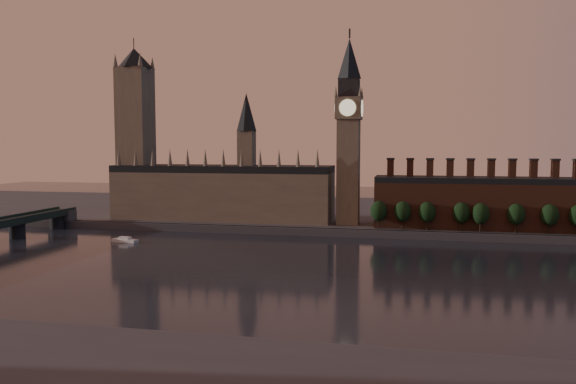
% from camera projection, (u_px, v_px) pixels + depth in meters
% --- Properties ---
extents(ground, '(900.00, 900.00, 0.00)m').
position_uv_depth(ground, '(291.00, 274.00, 208.46)').
color(ground, black).
rests_on(ground, ground).
extents(north_bank, '(900.00, 182.00, 4.00)m').
position_uv_depth(north_bank, '(343.00, 213.00, 381.89)').
color(north_bank, '#444449').
rests_on(north_bank, ground).
extents(palace_of_westminster, '(130.00, 30.30, 74.00)m').
position_uv_depth(palace_of_westminster, '(223.00, 190.00, 331.96)').
color(palace_of_westminster, '#776854').
rests_on(palace_of_westminster, north_bank).
extents(victoria_tower, '(24.00, 24.00, 108.00)m').
position_uv_depth(victoria_tower, '(136.00, 127.00, 340.37)').
color(victoria_tower, '#776854').
rests_on(victoria_tower, north_bank).
extents(big_ben, '(15.00, 15.00, 107.00)m').
position_uv_depth(big_ben, '(349.00, 129.00, 308.92)').
color(big_ben, '#776854').
rests_on(big_ben, north_bank).
extents(chimney_block, '(110.00, 25.00, 37.00)m').
position_uv_depth(chimney_block, '(480.00, 202.00, 297.75)').
color(chimney_block, brown).
rests_on(chimney_block, north_bank).
extents(embankment_tree_0, '(8.60, 8.60, 14.88)m').
position_uv_depth(embankment_tree_0, '(379.00, 211.00, 293.73)').
color(embankment_tree_0, black).
rests_on(embankment_tree_0, north_bank).
extents(embankment_tree_1, '(8.60, 8.60, 14.88)m').
position_uv_depth(embankment_tree_1, '(403.00, 212.00, 291.42)').
color(embankment_tree_1, black).
rests_on(embankment_tree_1, north_bank).
extents(embankment_tree_2, '(8.60, 8.60, 14.88)m').
position_uv_depth(embankment_tree_2, '(427.00, 212.00, 288.94)').
color(embankment_tree_2, black).
rests_on(embankment_tree_2, north_bank).
extents(embankment_tree_3, '(8.60, 8.60, 14.88)m').
position_uv_depth(embankment_tree_3, '(461.00, 213.00, 286.15)').
color(embankment_tree_3, black).
rests_on(embankment_tree_3, north_bank).
extents(embankment_tree_4, '(8.60, 8.60, 14.88)m').
position_uv_depth(embankment_tree_4, '(481.00, 214.00, 282.62)').
color(embankment_tree_4, black).
rests_on(embankment_tree_4, north_bank).
extents(embankment_tree_5, '(8.60, 8.60, 14.88)m').
position_uv_depth(embankment_tree_5, '(516.00, 214.00, 280.18)').
color(embankment_tree_5, black).
rests_on(embankment_tree_5, north_bank).
extents(embankment_tree_6, '(8.60, 8.60, 14.88)m').
position_uv_depth(embankment_tree_6, '(550.00, 215.00, 277.14)').
color(embankment_tree_6, black).
rests_on(embankment_tree_6, north_bank).
extents(river_boat, '(13.90, 6.08, 2.69)m').
position_uv_depth(river_boat, '(125.00, 240.00, 277.57)').
color(river_boat, silver).
rests_on(river_boat, ground).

